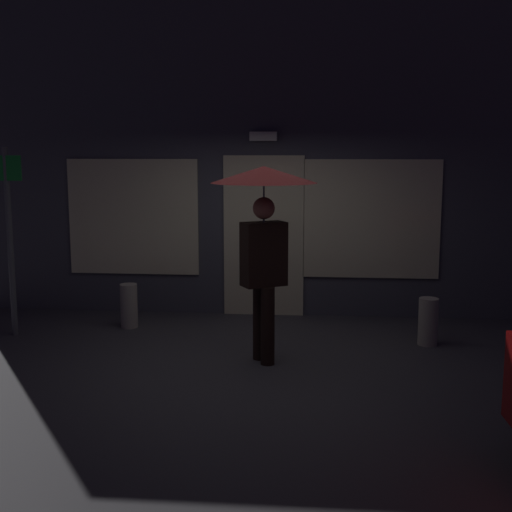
{
  "coord_description": "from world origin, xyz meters",
  "views": [
    {
      "loc": [
        0.71,
        -6.86,
        2.29
      ],
      "look_at": [
        0.08,
        0.1,
        1.16
      ],
      "focal_mm": 46.83,
      "sensor_mm": 36.0,
      "label": 1
    }
  ],
  "objects_px": {
    "sidewalk_bollard": "(129,306)",
    "sidewalk_bollard_2": "(428,322)",
    "street_sign_post": "(9,230)",
    "person_with_umbrella": "(264,210)"
  },
  "relations": [
    {
      "from": "person_with_umbrella",
      "to": "sidewalk_bollard_2",
      "type": "xyz_separation_m",
      "value": [
        1.88,
        0.8,
        -1.37
      ]
    },
    {
      "from": "sidewalk_bollard",
      "to": "sidewalk_bollard_2",
      "type": "height_order",
      "value": "sidewalk_bollard"
    },
    {
      "from": "sidewalk_bollard",
      "to": "sidewalk_bollard_2",
      "type": "relative_size",
      "value": 1.02
    },
    {
      "from": "person_with_umbrella",
      "to": "sidewalk_bollard_2",
      "type": "height_order",
      "value": "person_with_umbrella"
    },
    {
      "from": "street_sign_post",
      "to": "sidewalk_bollard",
      "type": "relative_size",
      "value": 4.05
    },
    {
      "from": "person_with_umbrella",
      "to": "sidewalk_bollard_2",
      "type": "distance_m",
      "value": 2.46
    },
    {
      "from": "sidewalk_bollard",
      "to": "sidewalk_bollard_2",
      "type": "distance_m",
      "value": 3.75
    },
    {
      "from": "person_with_umbrella",
      "to": "street_sign_post",
      "type": "bearing_deg",
      "value": 136.48
    },
    {
      "from": "person_with_umbrella",
      "to": "sidewalk_bollard",
      "type": "distance_m",
      "value": 2.61
    },
    {
      "from": "street_sign_post",
      "to": "sidewalk_bollard_2",
      "type": "xyz_separation_m",
      "value": [
        5.03,
        0.04,
        -1.03
      ]
    }
  ]
}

